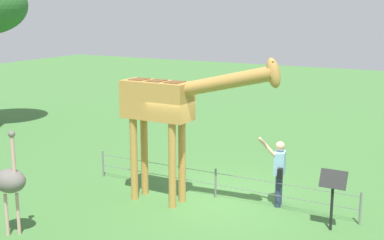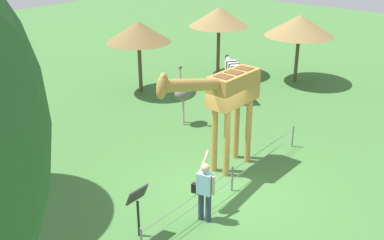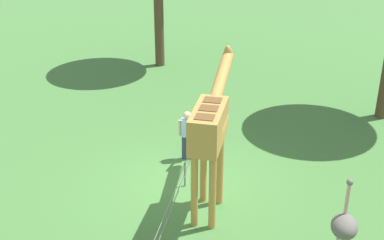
{
  "view_description": "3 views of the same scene",
  "coord_description": "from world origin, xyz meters",
  "px_view_note": "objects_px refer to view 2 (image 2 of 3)",
  "views": [
    {
      "loc": [
        5.53,
        -11.19,
        4.66
      ],
      "look_at": [
        -0.36,
        -0.47,
        2.05
      ],
      "focal_mm": 49.78,
      "sensor_mm": 36.0,
      "label": 1
    },
    {
      "loc": [
        9.2,
        6.12,
        6.82
      ],
      "look_at": [
        0.48,
        -0.93,
        2.0
      ],
      "focal_mm": 43.27,
      "sensor_mm": 36.0,
      "label": 2
    },
    {
      "loc": [
        -12.03,
        -2.47,
        7.83
      ],
      "look_at": [
        0.36,
        -0.04,
        1.89
      ],
      "focal_mm": 48.28,
      "sensor_mm": 36.0,
      "label": 3
    }
  ],
  "objects_px": {
    "zebra": "(234,73)",
    "giraffe": "(226,95)",
    "ostrich": "(183,93)",
    "info_sign": "(137,201)",
    "visitor": "(205,188)",
    "shade_hut_aside": "(138,32)",
    "shade_hut_near": "(219,17)",
    "shade_hut_far": "(300,26)"
  },
  "relations": [
    {
      "from": "visitor",
      "to": "shade_hut_aside",
      "type": "relative_size",
      "value": 0.55
    },
    {
      "from": "shade_hut_aside",
      "to": "visitor",
      "type": "bearing_deg",
      "value": 53.9
    },
    {
      "from": "shade_hut_far",
      "to": "shade_hut_near",
      "type": "bearing_deg",
      "value": -68.24
    },
    {
      "from": "shade_hut_far",
      "to": "info_sign",
      "type": "xyz_separation_m",
      "value": [
        12.72,
        2.54,
        -1.65
      ]
    },
    {
      "from": "visitor",
      "to": "shade_hut_aside",
      "type": "xyz_separation_m",
      "value": [
        -5.76,
        -7.9,
        1.72
      ]
    },
    {
      "from": "visitor",
      "to": "shade_hut_near",
      "type": "height_order",
      "value": "shade_hut_near"
    },
    {
      "from": "shade_hut_aside",
      "to": "shade_hut_near",
      "type": "bearing_deg",
      "value": 164.61
    },
    {
      "from": "visitor",
      "to": "shade_hut_near",
      "type": "xyz_separation_m",
      "value": [
        -9.89,
        -6.77,
        1.86
      ]
    },
    {
      "from": "zebra",
      "to": "info_sign",
      "type": "xyz_separation_m",
      "value": [
        8.94,
        3.45,
        -0.21
      ]
    },
    {
      "from": "shade_hut_aside",
      "to": "info_sign",
      "type": "xyz_separation_m",
      "value": [
        7.23,
        7.1,
        -1.67
      ]
    },
    {
      "from": "ostrich",
      "to": "shade_hut_far",
      "type": "height_order",
      "value": "shade_hut_far"
    },
    {
      "from": "zebra",
      "to": "shade_hut_far",
      "type": "distance_m",
      "value": 4.14
    },
    {
      "from": "shade_hut_near",
      "to": "ostrich",
      "type": "bearing_deg",
      "value": 24.15
    },
    {
      "from": "giraffe",
      "to": "shade_hut_near",
      "type": "distance_m",
      "value": 9.45
    },
    {
      "from": "giraffe",
      "to": "shade_hut_aside",
      "type": "distance_m",
      "value": 7.64
    },
    {
      "from": "zebra",
      "to": "info_sign",
      "type": "bearing_deg",
      "value": 21.07
    },
    {
      "from": "shade_hut_aside",
      "to": "info_sign",
      "type": "relative_size",
      "value": 2.33
    },
    {
      "from": "shade_hut_near",
      "to": "shade_hut_aside",
      "type": "height_order",
      "value": "shade_hut_near"
    },
    {
      "from": "visitor",
      "to": "zebra",
      "type": "xyz_separation_m",
      "value": [
        -7.48,
        -4.25,
        0.26
      ]
    },
    {
      "from": "visitor",
      "to": "shade_hut_aside",
      "type": "distance_m",
      "value": 9.93
    },
    {
      "from": "shade_hut_near",
      "to": "shade_hut_aside",
      "type": "distance_m",
      "value": 4.28
    },
    {
      "from": "zebra",
      "to": "giraffe",
      "type": "bearing_deg",
      "value": 31.87
    },
    {
      "from": "visitor",
      "to": "info_sign",
      "type": "bearing_deg",
      "value": -28.81
    },
    {
      "from": "shade_hut_far",
      "to": "shade_hut_aside",
      "type": "distance_m",
      "value": 7.14
    },
    {
      "from": "info_sign",
      "to": "giraffe",
      "type": "bearing_deg",
      "value": -176.03
    },
    {
      "from": "info_sign",
      "to": "ostrich",
      "type": "bearing_deg",
      "value": -149.01
    },
    {
      "from": "shade_hut_aside",
      "to": "zebra",
      "type": "bearing_deg",
      "value": 115.14
    },
    {
      "from": "ostrich",
      "to": "info_sign",
      "type": "bearing_deg",
      "value": 30.99
    },
    {
      "from": "giraffe",
      "to": "ostrich",
      "type": "bearing_deg",
      "value": -120.8
    },
    {
      "from": "giraffe",
      "to": "info_sign",
      "type": "relative_size",
      "value": 3.0
    },
    {
      "from": "visitor",
      "to": "ostrich",
      "type": "relative_size",
      "value": 0.75
    },
    {
      "from": "zebra",
      "to": "ostrich",
      "type": "bearing_deg",
      "value": 0.18
    },
    {
      "from": "shade_hut_near",
      "to": "shade_hut_far",
      "type": "relative_size",
      "value": 1.04
    },
    {
      "from": "ostrich",
      "to": "info_sign",
      "type": "relative_size",
      "value": 1.7
    },
    {
      "from": "zebra",
      "to": "shade_hut_aside",
      "type": "xyz_separation_m",
      "value": [
        1.71,
        -3.65,
        1.46
      ]
    },
    {
      "from": "ostrich",
      "to": "giraffe",
      "type": "bearing_deg",
      "value": 59.2
    },
    {
      "from": "giraffe",
      "to": "info_sign",
      "type": "height_order",
      "value": "giraffe"
    },
    {
      "from": "shade_hut_aside",
      "to": "info_sign",
      "type": "bearing_deg",
      "value": 44.47
    },
    {
      "from": "zebra",
      "to": "shade_hut_aside",
      "type": "height_order",
      "value": "shade_hut_aside"
    },
    {
      "from": "giraffe",
      "to": "shade_hut_aside",
      "type": "xyz_separation_m",
      "value": [
        -3.4,
        -6.83,
        0.25
      ]
    },
    {
      "from": "shade_hut_far",
      "to": "shade_hut_aside",
      "type": "relative_size",
      "value": 1.0
    },
    {
      "from": "giraffe",
      "to": "shade_hut_far",
      "type": "bearing_deg",
      "value": -165.67
    }
  ]
}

